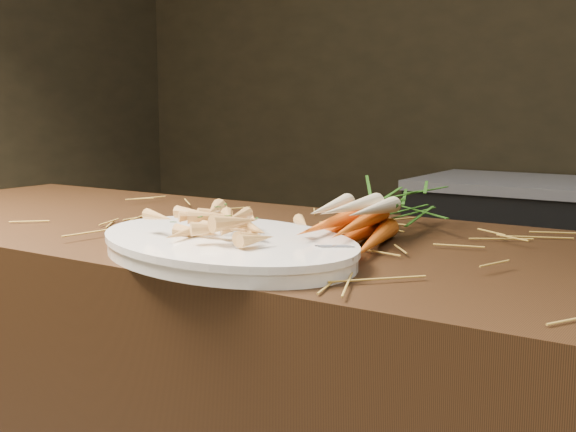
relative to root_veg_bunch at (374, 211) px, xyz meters
name	(u,v)px	position (x,y,z in m)	size (l,w,h in m)	color
straw_bedding	(340,237)	(-0.02, -0.09, -0.04)	(1.40, 0.60, 0.02)	olive
root_veg_bunch	(374,211)	(0.00, 0.00, 0.00)	(0.24, 0.52, 0.09)	#D6540B
serving_platter	(226,248)	(-0.11, -0.29, -0.03)	(0.49, 0.33, 0.03)	white
roasted_veg_heap	(225,223)	(-0.11, -0.29, 0.01)	(0.24, 0.17, 0.05)	#A97A42
serving_fork	(286,258)	(0.05, -0.36, -0.02)	(0.02, 0.18, 0.00)	silver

